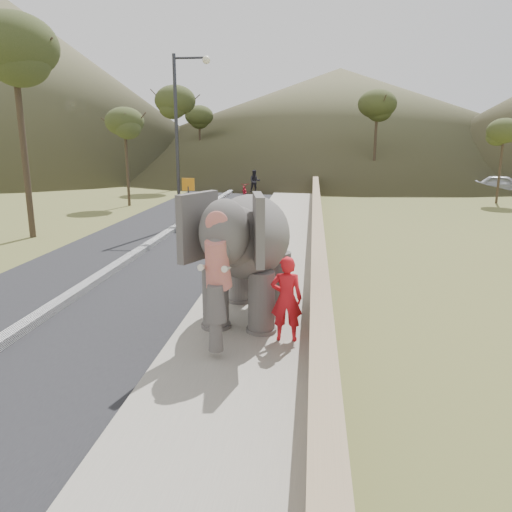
{
  "coord_description": "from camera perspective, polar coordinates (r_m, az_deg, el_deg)",
  "views": [
    {
      "loc": [
        1.42,
        -7.1,
        4.31
      ],
      "look_at": [
        0.2,
        3.74,
        1.7
      ],
      "focal_mm": 35.0,
      "sensor_mm": 36.0,
      "label": 1
    }
  ],
  "objects": [
    {
      "name": "ground",
      "position": [
        8.43,
        -4.41,
        -17.35
      ],
      "size": [
        160.0,
        160.0,
        0.0
      ],
      "primitive_type": "plane",
      "color": "olive",
      "rests_on": "ground"
    },
    {
      "name": "road",
      "position": [
        18.77,
        -13.76,
        -0.17
      ],
      "size": [
        7.0,
        120.0,
        0.03
      ],
      "primitive_type": "cube",
      "color": "black",
      "rests_on": "ground"
    },
    {
      "name": "median",
      "position": [
        18.74,
        -13.78,
        0.11
      ],
      "size": [
        0.35,
        120.0,
        0.22
      ],
      "primitive_type": "cube",
      "color": "black",
      "rests_on": "ground"
    },
    {
      "name": "walkway",
      "position": [
        17.67,
        1.63,
        -0.42
      ],
      "size": [
        3.0,
        120.0,
        0.15
      ],
      "primitive_type": "cube",
      "color": "#9E9687",
      "rests_on": "ground"
    },
    {
      "name": "parapet",
      "position": [
        17.51,
        7.03,
        0.95
      ],
      "size": [
        0.3,
        120.0,
        1.1
      ],
      "primitive_type": "cube",
      "color": "tan",
      "rests_on": "ground"
    },
    {
      "name": "lamppost",
      "position": [
        24.35,
        -8.37,
        14.64
      ],
      "size": [
        1.76,
        0.36,
        8.0
      ],
      "color": "#2F3035",
      "rests_on": "ground"
    },
    {
      "name": "signboard",
      "position": [
        24.37,
        -7.72,
        7.05
      ],
      "size": [
        0.6,
        0.08,
        2.4
      ],
      "color": "#2D2D33",
      "rests_on": "ground"
    },
    {
      "name": "distant_car",
      "position": [
        43.62,
        26.44,
        7.34
      ],
      "size": [
        4.55,
        3.08,
        1.44
      ],
      "primitive_type": "imported",
      "rotation": [
        0.0,
        0.0,
        1.21
      ],
      "color": "#B6B7BD",
      "rests_on": "ground"
    },
    {
      "name": "hill_left",
      "position": [
        73.86,
        -27.16,
        17.24
      ],
      "size": [
        60.0,
        60.0,
        22.0
      ],
      "primitive_type": "cone",
      "color": "brown",
      "rests_on": "ground"
    },
    {
      "name": "hill_far",
      "position": [
        77.23,
        9.43,
        15.27
      ],
      "size": [
        80.0,
        80.0,
        14.0
      ],
      "primitive_type": "cone",
      "color": "brown",
      "rests_on": "ground"
    },
    {
      "name": "elephant_and_man",
      "position": [
        11.6,
        -0.69,
        0.22
      ],
      "size": [
        2.65,
        4.44,
        3.03
      ],
      "color": "#625C58",
      "rests_on": "ground"
    },
    {
      "name": "motorcyclist",
      "position": [
        37.69,
        -0.79,
        8.04
      ],
      "size": [
        1.75,
        1.88,
        1.94
      ],
      "color": "maroon",
      "rests_on": "ground"
    },
    {
      "name": "trees",
      "position": [
        34.37,
        5.81,
        12.83
      ],
      "size": [
        47.84,
        44.07,
        9.48
      ],
      "color": "#473828",
      "rests_on": "ground"
    }
  ]
}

